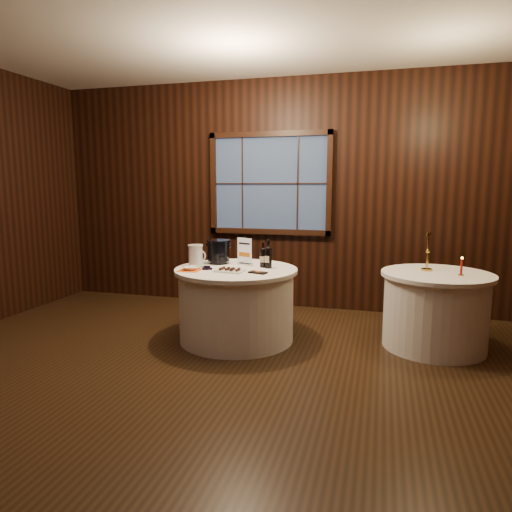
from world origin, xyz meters
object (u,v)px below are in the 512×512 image
(grape_bunch, at_px, (207,268))
(cracker_bowl, at_px, (190,268))
(chocolate_plate, at_px, (230,270))
(chocolate_box, at_px, (258,272))
(glass_pitcher, at_px, (196,255))
(brass_candlestick, at_px, (427,257))
(main_table, at_px, (236,304))
(port_bottle_right, at_px, (268,256))
(sign_stand, at_px, (245,255))
(side_table, at_px, (435,310))
(red_candle, at_px, (461,268))
(ice_bucket, at_px, (219,251))
(port_bottle_left, at_px, (263,256))

(grape_bunch, relative_size, cracker_bowl, 1.20)
(chocolate_plate, height_order, cracker_bowl, chocolate_plate)
(chocolate_box, xyz_separation_m, glass_pitcher, (-0.74, 0.21, 0.11))
(glass_pitcher, xyz_separation_m, brass_candlestick, (2.36, 0.39, 0.02))
(main_table, xyz_separation_m, glass_pitcher, (-0.46, 0.01, 0.50))
(port_bottle_right, relative_size, glass_pitcher, 1.31)
(sign_stand, distance_m, brass_candlestick, 1.89)
(side_table, bearing_deg, brass_candlestick, 132.54)
(glass_pitcher, bearing_deg, grape_bunch, -27.05)
(side_table, distance_m, brass_candlestick, 0.54)
(port_bottle_right, distance_m, red_candle, 1.88)
(ice_bucket, xyz_separation_m, chocolate_plate, (0.28, -0.43, -0.12))
(chocolate_plate, bearing_deg, red_candle, 10.18)
(sign_stand, bearing_deg, glass_pitcher, -135.20)
(chocolate_plate, bearing_deg, sign_stand, 85.97)
(port_bottle_left, bearing_deg, main_table, -145.10)
(port_bottle_right, xyz_separation_m, brass_candlestick, (1.59, 0.30, 0.01))
(grape_bunch, height_order, cracker_bowl, grape_bunch)
(side_table, bearing_deg, chocolate_plate, -166.00)
(main_table, height_order, glass_pitcher, glass_pitcher)
(ice_bucket, distance_m, red_candle, 2.48)
(main_table, xyz_separation_m, cracker_bowl, (-0.42, -0.23, 0.40))
(brass_candlestick, bearing_deg, port_bottle_left, -171.00)
(port_bottle_left, height_order, cracker_bowl, port_bottle_left)
(cracker_bowl, xyz_separation_m, red_candle, (2.62, 0.43, 0.05))
(side_table, bearing_deg, grape_bunch, -168.57)
(grape_bunch, relative_size, red_candle, 0.92)
(side_table, relative_size, chocolate_plate, 3.56)
(port_bottle_left, distance_m, cracker_bowl, 0.78)
(port_bottle_left, distance_m, ice_bucket, 0.54)
(grape_bunch, xyz_separation_m, red_candle, (2.46, 0.35, 0.05))
(side_table, bearing_deg, port_bottle_right, -173.38)
(port_bottle_right, bearing_deg, port_bottle_left, 166.40)
(chocolate_box, bearing_deg, port_bottle_right, 100.77)
(main_table, distance_m, port_bottle_right, 0.61)
(chocolate_box, bearing_deg, main_table, 162.11)
(port_bottle_left, distance_m, grape_bunch, 0.60)
(main_table, relative_size, red_candle, 6.93)
(sign_stand, distance_m, chocolate_plate, 0.43)
(brass_candlestick, height_order, red_candle, brass_candlestick)
(grape_bunch, bearing_deg, ice_bucket, 91.85)
(chocolate_box, relative_size, grape_bunch, 1.07)
(side_table, xyz_separation_m, ice_bucket, (-2.28, -0.07, 0.52))
(side_table, relative_size, red_candle, 5.85)
(side_table, height_order, port_bottle_right, port_bottle_right)
(sign_stand, distance_m, glass_pitcher, 0.53)
(side_table, distance_m, chocolate_box, 1.82)
(chocolate_box, height_order, red_candle, red_candle)
(port_bottle_left, bearing_deg, brass_candlestick, 15.36)
(side_table, relative_size, grape_bunch, 6.38)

